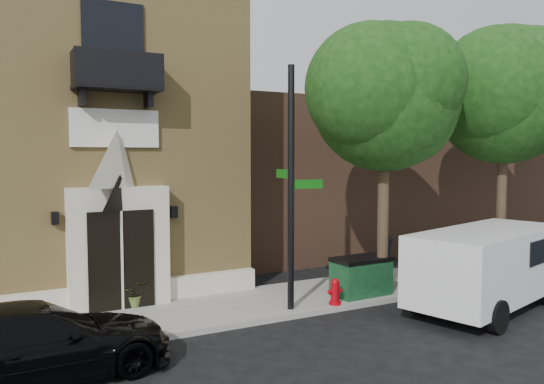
{
  "coord_description": "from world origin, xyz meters",
  "views": [
    {
      "loc": [
        -3.93,
        -11.45,
        4.19
      ],
      "look_at": [
        3.2,
        2.0,
        3.13
      ],
      "focal_mm": 35.0,
      "sensor_mm": 36.0,
      "label": 1
    }
  ],
  "objects_px": {
    "cargo_van": "(491,264)",
    "fire_hydrant": "(335,292)",
    "dumpster": "(361,276)",
    "pedestrian_far": "(474,247)",
    "black_sedan": "(33,343)",
    "pedestrian_near": "(387,260)",
    "street_sign": "(291,188)"
  },
  "relations": [
    {
      "from": "street_sign",
      "to": "pedestrian_near",
      "type": "distance_m",
      "value": 4.82
    },
    {
      "from": "pedestrian_far",
      "to": "cargo_van",
      "type": "bearing_deg",
      "value": 146.39
    },
    {
      "from": "fire_hydrant",
      "to": "pedestrian_far",
      "type": "xyz_separation_m",
      "value": [
        7.01,
        1.47,
        0.43
      ]
    },
    {
      "from": "black_sedan",
      "to": "pedestrian_far",
      "type": "height_order",
      "value": "pedestrian_far"
    },
    {
      "from": "cargo_van",
      "to": "fire_hydrant",
      "type": "bearing_deg",
      "value": 138.5
    },
    {
      "from": "pedestrian_near",
      "to": "pedestrian_far",
      "type": "bearing_deg",
      "value": 145.55
    },
    {
      "from": "dumpster",
      "to": "pedestrian_far",
      "type": "bearing_deg",
      "value": 7.09
    },
    {
      "from": "fire_hydrant",
      "to": "pedestrian_near",
      "type": "height_order",
      "value": "pedestrian_near"
    },
    {
      "from": "pedestrian_near",
      "to": "pedestrian_far",
      "type": "xyz_separation_m",
      "value": [
        4.2,
        0.28,
        0.03
      ]
    },
    {
      "from": "fire_hydrant",
      "to": "dumpster",
      "type": "bearing_deg",
      "value": 21.17
    },
    {
      "from": "cargo_van",
      "to": "pedestrian_near",
      "type": "height_order",
      "value": "cargo_van"
    },
    {
      "from": "black_sedan",
      "to": "cargo_van",
      "type": "relative_size",
      "value": 0.89
    },
    {
      "from": "black_sedan",
      "to": "dumpster",
      "type": "relative_size",
      "value": 2.94
    },
    {
      "from": "street_sign",
      "to": "pedestrian_near",
      "type": "relative_size",
      "value": 4.23
    },
    {
      "from": "street_sign",
      "to": "fire_hydrant",
      "type": "distance_m",
      "value": 3.1
    },
    {
      "from": "dumpster",
      "to": "pedestrian_far",
      "type": "xyz_separation_m",
      "value": [
        5.76,
        0.99,
        0.22
      ]
    },
    {
      "from": "pedestrian_near",
      "to": "pedestrian_far",
      "type": "relative_size",
      "value": 0.96
    },
    {
      "from": "fire_hydrant",
      "to": "pedestrian_far",
      "type": "bearing_deg",
      "value": 11.84
    },
    {
      "from": "fire_hydrant",
      "to": "pedestrian_near",
      "type": "bearing_deg",
      "value": 22.89
    },
    {
      "from": "fire_hydrant",
      "to": "pedestrian_near",
      "type": "distance_m",
      "value": 3.07
    },
    {
      "from": "fire_hydrant",
      "to": "dumpster",
      "type": "relative_size",
      "value": 0.42
    },
    {
      "from": "dumpster",
      "to": "pedestrian_near",
      "type": "relative_size",
      "value": 1.15
    },
    {
      "from": "dumpster",
      "to": "cargo_van",
      "type": "bearing_deg",
      "value": -44.9
    },
    {
      "from": "street_sign",
      "to": "dumpster",
      "type": "bearing_deg",
      "value": 11.15
    },
    {
      "from": "cargo_van",
      "to": "fire_hydrant",
      "type": "distance_m",
      "value": 4.34
    },
    {
      "from": "black_sedan",
      "to": "pedestrian_near",
      "type": "distance_m",
      "value": 10.61
    },
    {
      "from": "cargo_van",
      "to": "pedestrian_near",
      "type": "xyz_separation_m",
      "value": [
        -1.03,
        3.06,
        -0.32
      ]
    },
    {
      "from": "cargo_van",
      "to": "pedestrian_far",
      "type": "xyz_separation_m",
      "value": [
        3.17,
        3.35,
        -0.29
      ]
    },
    {
      "from": "fire_hydrant",
      "to": "pedestrian_far",
      "type": "height_order",
      "value": "pedestrian_far"
    },
    {
      "from": "pedestrian_near",
      "to": "black_sedan",
      "type": "bearing_deg",
      "value": -25.42
    },
    {
      "from": "street_sign",
      "to": "pedestrian_far",
      "type": "relative_size",
      "value": 4.06
    },
    {
      "from": "pedestrian_near",
      "to": "pedestrian_far",
      "type": "height_order",
      "value": "pedestrian_far"
    }
  ]
}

